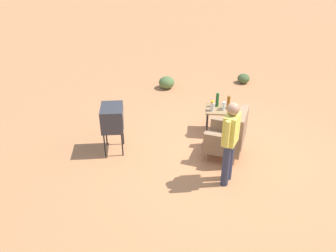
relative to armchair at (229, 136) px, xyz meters
The scene contains 11 objects.
ground_plane 0.52m from the armchair, 48.32° to the right, with size 60.00×60.00×0.00m, color #C17A4C.
armchair is the anchor object (origin of this frame).
side_table 1.02m from the armchair, 168.23° to the right, with size 0.56×0.56×0.61m.
tv_on_stand 2.40m from the armchair, 90.21° to the right, with size 0.67×0.54×1.03m.
person_standing 0.94m from the armchair, ahead, with size 0.54×0.33×1.64m.
bottle_short_clear 0.95m from the armchair, behind, with size 0.06×0.06×0.20m, color silver.
bottle_tall_amber 1.05m from the armchair, behind, with size 0.07×0.07×0.30m, color brown.
bottle_wine_green 1.16m from the armchair, 168.21° to the right, with size 0.07×0.07×0.32m, color #1E5623.
flower_vase 0.97m from the armchair, 159.09° to the right, with size 0.14×0.10×0.27m.
shrub_mid 3.75m from the armchair, 154.50° to the right, with size 0.45×0.45×0.35m, color #516B38.
shrub_far 4.06m from the armchair, behind, with size 0.37×0.37×0.28m, color #475B33.
Camera 1 is at (6.15, -0.54, 4.26)m, focal length 38.17 mm.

